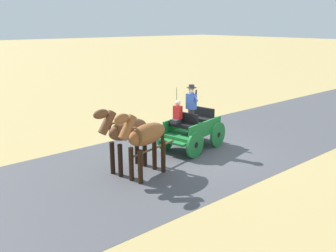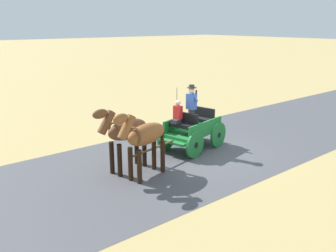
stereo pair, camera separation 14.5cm
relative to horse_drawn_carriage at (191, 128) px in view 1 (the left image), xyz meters
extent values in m
plane|color=tan|center=(-0.38, -0.14, -0.82)|extent=(200.00, 200.00, 0.00)
cube|color=#4C4C51|center=(-0.38, -0.14, -0.81)|extent=(6.23, 160.00, 0.01)
cube|color=#1E7233|center=(0.02, -0.08, -0.16)|extent=(1.63, 2.40, 0.12)
cube|color=#1E7233|center=(-0.54, -0.20, 0.12)|extent=(0.49, 2.06, 0.44)
cube|color=#1E7233|center=(0.58, 0.04, 0.12)|extent=(0.49, 2.06, 0.44)
cube|color=#1E7233|center=(-0.23, 1.11, -0.26)|extent=(1.11, 0.46, 0.08)
cube|color=#1E7233|center=(0.27, -1.26, -0.34)|extent=(0.75, 0.34, 0.06)
cube|color=black|center=(-0.10, 0.51, 0.22)|extent=(1.07, 0.56, 0.14)
cube|color=black|center=(-0.07, 0.33, 0.44)|extent=(1.01, 0.29, 0.44)
cube|color=black|center=(0.12, -0.57, 0.22)|extent=(1.07, 0.56, 0.14)
cube|color=black|center=(0.16, -0.74, 0.44)|extent=(1.01, 0.29, 0.44)
cylinder|color=#1E7233|center=(-0.77, 0.54, -0.34)|extent=(0.29, 0.96, 0.96)
cylinder|color=black|center=(-0.77, 0.54, -0.34)|extent=(0.16, 0.23, 0.21)
cylinder|color=#1E7233|center=(0.50, 0.81, -0.34)|extent=(0.29, 0.96, 0.96)
cylinder|color=black|center=(0.50, 0.81, -0.34)|extent=(0.16, 0.23, 0.21)
cylinder|color=#1E7233|center=(-0.46, -0.97, -0.34)|extent=(0.29, 0.96, 0.96)
cylinder|color=black|center=(-0.46, -0.97, -0.34)|extent=(0.16, 0.23, 0.21)
cylinder|color=#1E7233|center=(0.81, -0.70, -0.34)|extent=(0.29, 0.96, 0.96)
cylinder|color=black|center=(0.81, -0.70, -0.34)|extent=(0.16, 0.23, 0.21)
cylinder|color=brown|center=(-0.43, 2.07, -0.21)|extent=(0.48, 1.97, 0.07)
cylinder|color=black|center=(0.19, 0.57, 0.92)|extent=(0.02, 0.02, 1.30)
cylinder|color=#2D2D33|center=(-0.19, 0.21, 0.35)|extent=(0.22, 0.22, 0.90)
cube|color=#2D4C99|center=(-0.19, 0.21, 1.08)|extent=(0.38, 0.29, 0.56)
sphere|color=beige|center=(-0.19, 0.21, 1.48)|extent=(0.22, 0.22, 0.22)
cylinder|color=black|center=(-0.19, 0.21, 1.58)|extent=(0.36, 0.36, 0.01)
cylinder|color=black|center=(-0.19, 0.21, 1.63)|extent=(0.20, 0.20, 0.10)
cylinder|color=#2D4C99|center=(-0.38, 0.21, 1.26)|extent=(0.27, 0.13, 0.32)
cube|color=black|center=(-0.44, 0.22, 1.46)|extent=(0.03, 0.07, 0.14)
cube|color=#2D2D33|center=(0.12, 0.68, 0.36)|extent=(0.34, 0.37, 0.14)
cube|color=red|center=(0.14, 0.56, 0.67)|extent=(0.33, 0.26, 0.48)
sphere|color=beige|center=(0.14, 0.56, 1.02)|extent=(0.20, 0.20, 0.20)
ellipsoid|color=brown|center=(-0.99, 2.77, 0.55)|extent=(0.89, 1.65, 0.64)
cylinder|color=black|center=(-1.29, 3.26, -0.29)|extent=(0.15, 0.15, 1.05)
cylinder|color=black|center=(-0.93, 3.34, -0.29)|extent=(0.15, 0.15, 1.05)
cylinder|color=black|center=(-1.05, 2.20, -0.29)|extent=(0.15, 0.15, 1.05)
cylinder|color=black|center=(-0.69, 2.28, -0.29)|extent=(0.15, 0.15, 1.05)
cylinder|color=brown|center=(-1.18, 3.59, 0.95)|extent=(0.40, 0.69, 0.73)
ellipsoid|color=brown|center=(-1.22, 3.81, 1.26)|extent=(0.33, 0.58, 0.28)
cube|color=black|center=(-1.17, 3.57, 0.99)|extent=(0.17, 0.50, 0.56)
cylinder|color=black|center=(-0.83, 2.05, 0.25)|extent=(0.11, 0.11, 0.70)
torus|color=brown|center=(-1.11, 3.30, 0.63)|extent=(0.55, 0.19, 0.55)
ellipsoid|color=brown|center=(-0.20, 2.94, 0.55)|extent=(0.83, 1.64, 0.64)
cylinder|color=black|center=(-0.48, 3.44, -0.29)|extent=(0.15, 0.15, 1.05)
cylinder|color=black|center=(-0.12, 3.51, -0.29)|extent=(0.15, 0.15, 1.05)
cylinder|color=black|center=(-0.28, 2.37, -0.29)|extent=(0.15, 0.15, 1.05)
cylinder|color=black|center=(0.08, 2.43, -0.29)|extent=(0.15, 0.15, 1.05)
cylinder|color=brown|center=(-0.35, 3.77, 0.95)|extent=(0.37, 0.68, 0.73)
ellipsoid|color=brown|center=(-0.39, 3.98, 1.26)|extent=(0.31, 0.57, 0.28)
cube|color=black|center=(-0.35, 3.75, 0.99)|extent=(0.15, 0.50, 0.56)
cylinder|color=black|center=(-0.06, 2.21, 0.25)|extent=(0.11, 0.11, 0.70)
torus|color=brown|center=(-0.30, 3.47, 0.63)|extent=(0.55, 0.17, 0.55)
camera|label=1|loc=(-9.40, 8.93, 3.79)|focal=38.54mm
camera|label=2|loc=(-9.49, 8.82, 3.79)|focal=38.54mm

